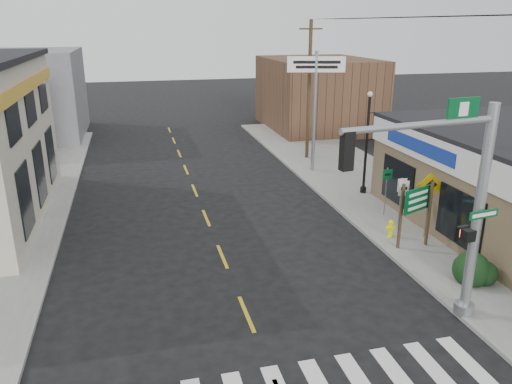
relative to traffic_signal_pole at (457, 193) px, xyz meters
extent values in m
cube|color=gray|center=(3.56, 10.69, -3.86)|extent=(6.00, 38.00, 0.13)
cube|color=gold|center=(-5.44, 5.69, -3.92)|extent=(0.12, 56.00, 0.01)
cube|color=brown|center=(6.56, 27.69, -1.12)|extent=(8.00, 10.00, 5.60)
cube|color=slate|center=(-16.44, 29.69, -0.72)|extent=(9.00, 10.00, 6.40)
cylinder|color=#94979B|center=(0.76, 0.00, -0.70)|extent=(0.29, 0.29, 6.19)
cylinder|color=#94979B|center=(-1.51, 0.00, 1.99)|extent=(4.54, 0.17, 0.17)
cube|color=black|center=(-3.58, 0.00, 1.52)|extent=(0.29, 0.23, 0.93)
cube|color=#064420|center=(0.76, -0.22, -0.59)|extent=(0.98, 0.04, 0.23)
cube|color=#064420|center=(-0.27, 0.00, 2.30)|extent=(0.98, 0.05, 0.57)
cube|color=black|center=(0.51, -0.05, -1.26)|extent=(0.33, 0.27, 0.33)
cube|color=#463520|center=(1.14, 4.53, -2.51)|extent=(0.09, 0.09, 2.56)
cube|color=#463520|center=(2.32, 4.53, -2.51)|extent=(0.09, 0.09, 2.56)
cube|color=#114B2D|center=(1.73, 4.47, -1.87)|extent=(1.46, 0.05, 0.91)
cylinder|color=yellow|center=(1.37, 5.58, -3.51)|extent=(0.20, 0.20, 0.57)
sphere|color=yellow|center=(1.37, 5.58, -3.19)|extent=(0.22, 0.22, 0.22)
cylinder|color=gray|center=(2.70, 5.26, -2.57)|extent=(0.06, 0.06, 2.44)
cube|color=#C69B04|center=(2.70, 5.23, -1.65)|extent=(1.04, 0.03, 1.04)
cylinder|color=black|center=(2.76, 10.93, -1.36)|extent=(0.13, 0.13, 4.87)
sphere|color=silver|center=(2.76, 10.93, 1.13)|extent=(0.26, 0.26, 0.26)
cube|color=#124D4F|center=(3.27, 10.93, -0.42)|extent=(0.02, 0.52, 1.31)
cylinder|color=gray|center=(1.65, 15.34, -0.43)|extent=(0.20, 0.20, 6.72)
cube|color=white|center=(1.65, 15.34, 2.21)|extent=(3.16, 0.18, 0.84)
ellipsoid|color=#1B3B16|center=(2.12, 1.57, -3.34)|extent=(1.20, 1.20, 0.90)
ellipsoid|color=black|center=(4.89, 4.56, -3.35)|extent=(1.18, 1.18, 0.89)
cylinder|color=#46321F|center=(2.33, 18.23, 0.39)|extent=(0.22, 0.22, 8.36)
cube|color=#46321F|center=(2.33, 18.23, 4.02)|extent=(1.45, 0.09, 0.09)
camera|label=1|loc=(-8.30, -10.95, 4.32)|focal=35.00mm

